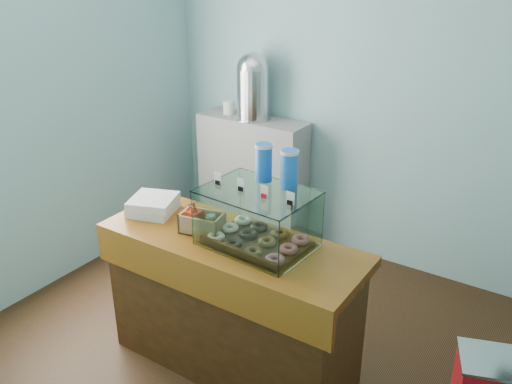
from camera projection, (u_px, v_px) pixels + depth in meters
The scene contains 8 objects.
ground at pixel (255, 341), 3.68m from camera, with size 3.50×3.50×0.00m, color black.
room_shell at pixel (259, 94), 2.98m from camera, with size 3.54×3.04×2.82m.
counter at pixel (232, 303), 3.30m from camera, with size 1.60×0.60×0.90m.
back_shelf at pixel (252, 177), 4.92m from camera, with size 1.00×0.32×1.10m, color gray.
display_case at pixel (262, 214), 3.03m from camera, with size 0.63×0.48×0.55m.
condiment_crate at pixel (201, 221), 3.19m from camera, with size 0.28×0.20×0.19m.
pastry_boxes at pixel (153, 205), 3.43m from camera, with size 0.35×0.35×0.11m.
coffee_urn at pixel (253, 84), 4.56m from camera, with size 0.31×0.31×0.57m.
Camera 1 is at (1.63, -2.46, 2.42)m, focal length 38.00 mm.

